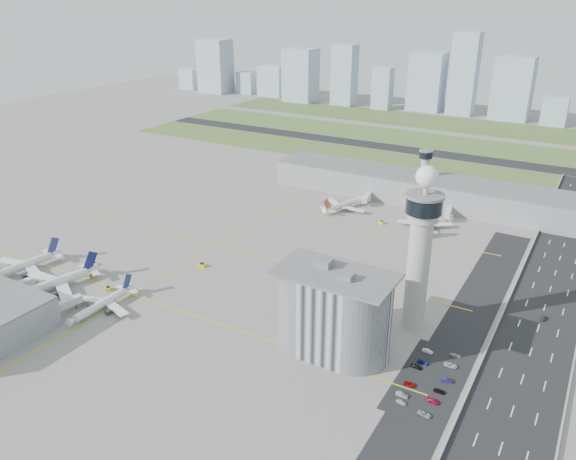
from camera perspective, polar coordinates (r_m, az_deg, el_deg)
The scene contains 58 objects.
ground at distance 248.20m, azimuth -4.10°, elevation -5.92°, with size 1000.00×1000.00×0.00m, color gray.
grass_strip_0 at distance 444.80m, azimuth 10.23°, elevation 7.00°, with size 480.00×50.00×0.08m, color #4F6831.
grass_strip_1 at distance 513.79m, azimuth 13.24°, elevation 8.90°, with size 480.00×60.00×0.08m, color #536F34.
grass_strip_2 at distance 588.99m, azimuth 15.68°, elevation 10.41°, with size 480.00×70.00×0.08m, color #496932.
runway at distance 478.60m, azimuth 11.82°, elevation 8.01°, with size 480.00×22.00×0.10m, color black.
highway at distance 214.95m, azimuth 22.96°, elevation -12.95°, with size 28.00×500.00×0.10m, color black.
barrier_left at distance 215.71m, azimuth 19.27°, elevation -12.02°, with size 0.60×500.00×1.20m, color #9E9E99.
barrier_right at distance 214.49m, azimuth 26.74°, elevation -13.59°, with size 0.60×500.00×1.20m, color #9E9E99.
landside_road at distance 209.37m, azimuth 15.65°, elevation -12.87°, with size 18.00×260.00×0.08m, color black.
parking_lot at distance 200.20m, azimuth 14.13°, elevation -14.55°, with size 20.00×44.00×0.10m, color black.
taxiway_line_h_0 at distance 251.71m, azimuth -15.61°, elevation -6.35°, with size 260.00×0.60×0.01m, color yellow.
taxiway_line_h_1 at distance 291.13m, azimuth -7.32°, elevation -1.50°, with size 260.00×0.60×0.01m, color yellow.
taxiway_line_h_2 at distance 336.69m, azimuth -1.17°, elevation 2.14°, with size 260.00×0.60×0.01m, color yellow.
taxiway_line_v at distance 291.13m, azimuth -7.32°, elevation -1.50°, with size 0.60×260.00×0.01m, color yellow.
control_tower at distance 211.26m, azimuth 13.30°, elevation -1.30°, with size 14.00×14.00×64.50m.
secondary_tower at distance 356.22m, azimuth 13.69°, elevation 5.86°, with size 8.60×8.60×31.90m.
admin_building at distance 201.45m, azimuth 4.66°, elevation -8.32°, with size 42.00×24.00×33.50m.
terminal_pier at distance 355.13m, azimuth 14.96°, elevation 3.83°, with size 210.00×32.00×15.80m.
airplane_near_a at distance 285.81m, azimuth -25.67°, elevation -2.96°, with size 40.73×34.62×11.40m, color white, non-canonical shape.
airplane_near_b at distance 262.99m, azimuth -23.09°, elevation -4.60°, with size 44.09×37.47×12.34m, color white, non-canonical shape.
airplane_near_c at distance 241.52m, azimuth -18.53°, elevation -6.75°, with size 34.13×29.01×9.56m, color white, non-canonical shape.
airplane_far_a at distance 337.32m, azimuth 5.86°, elevation 2.97°, with size 35.57×30.24×9.96m, color white, non-canonical shape.
airplane_far_b at distance 318.56m, azimuth 13.76°, elevation 1.18°, with size 35.60×30.26×9.97m, color white, non-canonical shape.
jet_bridge_near_1 at distance 265.40m, azimuth -27.05°, elevation -5.89°, with size 14.00×3.00×5.70m, color silver, non-canonical shape.
jet_bridge_near_2 at distance 242.68m, azimuth -23.05°, elevation -7.85°, with size 14.00×3.00×5.70m, color silver, non-canonical shape.
jet_bridge_far_0 at distance 353.47m, azimuth 8.24°, elevation 3.43°, with size 14.00×3.00×5.70m, color silver, non-canonical shape.
jet_bridge_far_1 at distance 339.42m, azimuth 16.05°, elevation 1.91°, with size 14.00×3.00×5.70m, color silver, non-canonical shape.
tug_0 at distance 282.63m, azimuth -19.14°, elevation -3.27°, with size 1.95×2.84×1.65m, color gold, non-canonical shape.
tug_1 at distance 257.79m, azimuth -17.81°, elevation -5.66°, with size 2.27×3.30×1.92m, color yellow, non-canonical shape.
tug_2 at distance 271.56m, azimuth -19.21°, elevation -4.36°, with size 2.09×3.04×1.77m, color orange, non-canonical shape.
tug_3 at distance 268.88m, azimuth -8.74°, elevation -3.52°, with size 2.31×3.36×1.95m, color #F2C701, non-canonical shape.
tug_4 at distance 319.21m, azimuth 9.50°, elevation 0.78°, with size 1.99×2.89×1.68m, color yellow, non-canonical shape.
tug_5 at distance 323.45m, azimuth 13.61°, elevation 0.76°, with size 2.25×3.28×1.90m, color gold, non-canonical shape.
car_lot_0 at distance 188.51m, azimuth 11.43°, elevation -16.77°, with size 1.34×3.32×1.13m, color silver.
car_lot_1 at distance 191.22m, azimuth 11.49°, elevation -16.07°, with size 1.39×3.99×1.32m, color gray.
car_lot_2 at distance 196.10m, azimuth 12.27°, elevation -15.06°, with size 1.85×4.01×1.11m, color #9B0907.
car_lot_3 at distance 204.29m, azimuth 12.95°, elevation -13.38°, with size 1.55×3.81×1.11m, color black.
car_lot_4 at distance 206.77m, azimuth 13.56°, elevation -12.92°, with size 1.56×3.87×1.32m, color navy.
car_lot_5 at distance 212.69m, azimuth 13.98°, elevation -11.85°, with size 1.34×3.85×1.27m, color white.
car_lot_6 at distance 185.68m, azimuth 13.70°, elevation -17.72°, with size 1.94×4.21×1.17m, color #A2A2A2.
car_lot_7 at distance 191.05m, azimuth 14.54°, elevation -16.47°, with size 1.67×4.11×1.19m, color #A40730.
car_lot_8 at distance 195.42m, azimuth 15.13°, elevation -15.51°, with size 1.47×3.64×1.24m, color black.
car_lot_9 at distance 200.56m, azimuth 15.85°, elevation -14.46°, with size 1.37×3.92×1.29m, color navy.
car_lot_10 at distance 207.75m, azimuth 16.19°, elevation -13.05°, with size 2.13×4.61×1.28m, color silver.
car_lot_11 at distance 213.18m, azimuth 16.66°, elevation -12.12°, with size 1.54×3.80×1.10m, color #969CA3.
car_hw_1 at distance 246.89m, azimuth 24.49°, elevation -8.16°, with size 1.33×3.83×1.26m, color black.
car_hw_4 at distance 379.10m, azimuth 26.12°, elevation 2.25°, with size 1.56×3.87×1.32m, color #9CA3B1.
skyline_bldg_0 at distance 789.66m, azimuth -9.93°, elevation 14.90°, with size 24.05×19.24×26.50m, color #9EADC1.
skyline_bldg_1 at distance 755.18m, azimuth -7.40°, elevation 16.18°, with size 37.63×30.10×65.60m, color #9EADC1.
skyline_bldg_2 at distance 744.54m, azimuth -4.18°, elevation 14.70°, with size 22.81×18.25×26.79m, color #9EADC1.
skyline_bldg_3 at distance 723.94m, azimuth -1.52°, elevation 14.92°, with size 32.30×25.84×36.93m, color #9EADC1.
skyline_bldg_4 at distance 684.44m, azimuth 1.29°, elevation 15.45°, with size 35.81×28.65×60.36m, color #9EADC1.
skyline_bldg_5 at distance 663.63m, azimuth 5.75°, elevation 15.39°, with size 25.49×20.39×66.89m, color #9EADC1.
skyline_bldg_6 at distance 645.37m, azimuth 9.58°, elevation 14.01°, with size 20.04×16.03×45.20m, color #9EADC1.
skyline_bldg_7 at distance 648.26m, azimuth 13.93°, elevation 14.43°, with size 35.76×28.61×61.22m, color #9EADC1.
skyline_bldg_8 at distance 631.47m, azimuth 17.45°, elevation 14.87°, with size 26.33×21.06×83.39m, color #9EADC1.
skyline_bldg_9 at distance 624.20m, azimuth 21.87°, elevation 13.22°, with size 36.96×29.57×62.11m, color #9EADC1.
skyline_bldg_10 at distance 613.38m, azimuth 25.47°, elevation 10.86°, with size 23.01×18.41×27.75m, color #9EADC1.
Camera 1 is at (124.41, -178.34, 119.67)m, focal length 35.00 mm.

